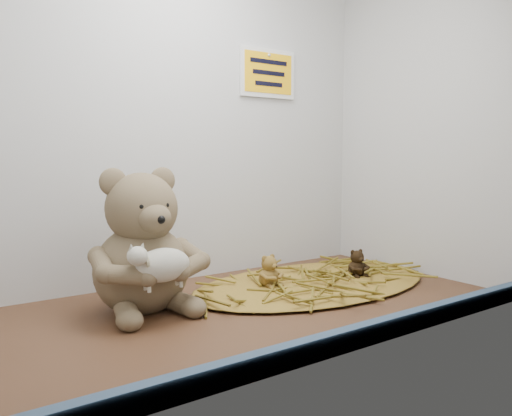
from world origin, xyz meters
TOP-DOWN VIEW (x-y plane):
  - alcove_shell at (0.00, 9.00)cm, footprint 120.40×60.20cm
  - front_rail at (0.00, -28.80)cm, footprint 119.28×2.20cm
  - straw_bed at (27.40, 5.88)cm, footprint 66.54×38.64cm
  - main_teddy at (-15.58, 10.80)cm, footprint 24.12×25.43cm
  - toy_lamb at (-15.58, 0.18)cm, footprint 14.01×8.55cm
  - mini_teddy_tan at (15.16, 8.39)cm, footprint 7.14×7.42cm
  - mini_teddy_brown at (39.65, 3.37)cm, footprint 6.42×6.70cm
  - wall_sign at (30.00, 29.40)cm, footprint 16.00×1.20cm

SIDE VIEW (x-z plane):
  - straw_bed at x=27.40cm, z-range 0.00..1.29cm
  - front_rail at x=0.00cm, z-range 0.00..3.60cm
  - mini_teddy_brown at x=39.65cm, z-range 1.29..8.34cm
  - mini_teddy_tan at x=15.16cm, z-range 1.29..8.90cm
  - toy_lamb at x=-15.58cm, z-range 6.92..15.98cm
  - main_teddy at x=-15.58cm, z-range 0.00..29.64cm
  - alcove_shell at x=0.00cm, z-range -0.20..90.20cm
  - wall_sign at x=30.00cm, z-range 49.50..60.50cm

